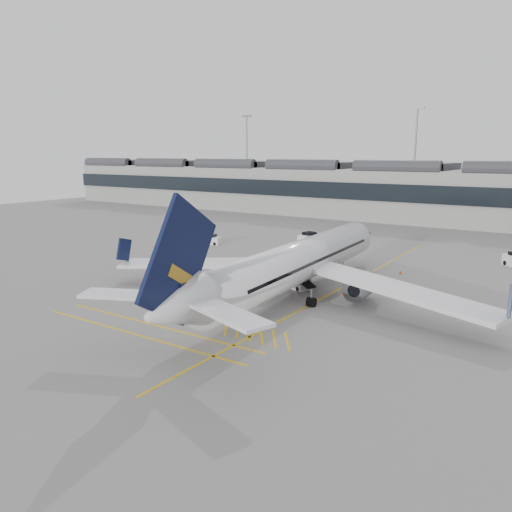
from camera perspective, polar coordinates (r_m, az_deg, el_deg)
The scene contains 17 objects.
ground at distance 52.18m, azimuth -4.97°, elevation -4.47°, with size 220.00×220.00×0.00m, color gray.
terminal at distance 115.67m, azimuth 17.89°, elevation 6.98°, with size 200.00×20.45×12.40m.
light_masts at distance 129.39m, azimuth 19.16°, elevation 11.05°, with size 113.00×0.60×25.45m.
apron_markings at distance 55.47m, azimuth 9.73°, elevation -3.62°, with size 0.25×60.00×0.01m, color gold.
airliner_main at distance 50.60m, azimuth 4.47°, elevation -0.90°, with size 40.85×44.71×11.88m.
belt_loader at distance 55.18m, azimuth 4.30°, elevation -2.91°, with size 5.22×3.15×2.07m.
baggage_cart_a at distance 57.75m, azimuth 5.40°, elevation -2.00°, with size 1.64×1.39×1.63m.
baggage_cart_b at distance 56.59m, azimuth 0.30°, elevation -2.02°, with size 2.35×2.17×2.01m.
baggage_cart_c at distance 61.42m, azimuth -1.43°, elevation -1.15°, with size 1.54×1.28×1.58m.
baggage_cart_d at distance 54.68m, azimuth -6.16°, elevation -2.81°, with size 1.84×1.66×1.61m.
ramp_agent_a at distance 53.47m, azimuth 1.87°, elevation -3.13°, with size 0.59×0.39×1.63m, color orange.
ramp_agent_b at distance 54.72m, azimuth 2.04°, elevation -2.76°, with size 0.81×0.63×1.67m, color #E2450B.
pushback_tug at distance 60.21m, azimuth -9.97°, elevation -1.73°, with size 2.87×1.83×1.58m.
safety_cone_nose at distance 63.29m, azimuth 16.19°, elevation -1.80°, with size 0.34×0.34×0.47m, color #F24C0A.
safety_cone_engine at distance 52.52m, azimuth 9.92°, elevation -4.21°, with size 0.37×0.37×0.52m, color #F24C0A.
service_van_left at distance 81.03m, azimuth -5.20°, elevation 1.86°, with size 3.44×2.22×1.64m.
service_van_mid at distance 82.05m, azimuth 6.10°, elevation 2.04°, with size 2.75×3.98×1.86m.
Camera 1 is at (31.38, -39.10, 14.46)m, focal length 35.00 mm.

